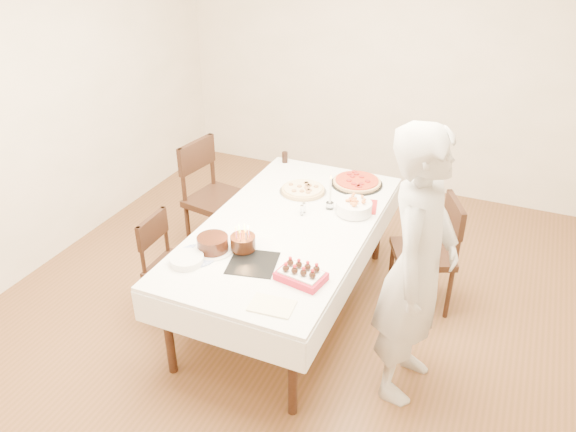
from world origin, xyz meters
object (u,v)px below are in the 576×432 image
at_px(layer_cake, 213,244).
at_px(strawberry_box, 301,275).
at_px(chair_left_savory, 219,200).
at_px(birthday_cake, 243,238).
at_px(dining_table, 288,267).
at_px(pizza_white, 303,190).
at_px(chair_right_savory, 423,254).
at_px(pasta_bowl, 354,207).
at_px(pizza_pepperoni, 357,182).
at_px(cola_glass, 285,157).
at_px(chair_left_dessert, 177,268).
at_px(person, 417,268).
at_px(taper_candle, 330,192).

relative_size(layer_cake, strawberry_box, 0.91).
bearing_deg(chair_left_savory, birthday_cake, 136.80).
height_order(dining_table, pizza_white, pizza_white).
bearing_deg(chair_right_savory, pasta_bowl, 167.60).
xyz_separation_m(chair_left_savory, pizza_pepperoni, (1.13, 0.31, 0.26)).
distance_m(pasta_bowl, layer_cake, 1.11).
bearing_deg(pizza_white, pasta_bowl, -19.19).
distance_m(chair_left_savory, cola_glass, 0.69).
distance_m(cola_glass, birthday_cake, 1.45).
height_order(chair_left_dessert, person, person).
xyz_separation_m(chair_left_savory, pizza_white, (0.78, 0.00, 0.26)).
bearing_deg(strawberry_box, chair_left_dessert, 169.60).
distance_m(chair_left_savory, pizza_white, 0.82).
bearing_deg(dining_table, chair_right_savory, 26.83).
xyz_separation_m(pizza_pepperoni, strawberry_box, (0.08, -1.40, 0.01)).
bearing_deg(strawberry_box, person, 15.21).
bearing_deg(pizza_pepperoni, person, -58.52).
height_order(dining_table, birthday_cake, birthday_cake).
height_order(cola_glass, strawberry_box, cola_glass).
xyz_separation_m(chair_left_dessert, taper_candle, (0.93, 0.73, 0.48)).
bearing_deg(pizza_white, chair_right_savory, -2.95).
distance_m(chair_left_dessert, pizza_white, 1.16).
xyz_separation_m(dining_table, pizza_pepperoni, (0.26, 0.82, 0.40)).
bearing_deg(cola_glass, pasta_bowl, -37.27).
bearing_deg(chair_right_savory, layer_cake, -166.19).
bearing_deg(person, pizza_pepperoni, 36.58).
bearing_deg(birthday_cake, chair_right_savory, 40.23).
bearing_deg(chair_left_dessert, layer_cake, 160.79).
distance_m(chair_right_savory, pizza_white, 1.05).
bearing_deg(chair_left_savory, person, 162.84).
xyz_separation_m(pasta_bowl, strawberry_box, (-0.04, -0.93, -0.01)).
bearing_deg(person, dining_table, 73.31).
xyz_separation_m(person, strawberry_box, (-0.66, -0.18, -0.12)).
distance_m(taper_candle, birthday_cake, 0.84).
bearing_deg(dining_table, chair_left_savory, 149.76).
height_order(pizza_pepperoni, pasta_bowl, pasta_bowl).
bearing_deg(strawberry_box, pizza_pepperoni, 93.40).
bearing_deg(pasta_bowl, layer_cake, -129.17).
bearing_deg(dining_table, taper_candle, 60.52).
distance_m(person, pasta_bowl, 0.98).
height_order(chair_right_savory, chair_left_savory, chair_left_savory).
height_order(chair_right_savory, pasta_bowl, chair_right_savory).
bearing_deg(chair_left_savory, strawberry_box, 146.77).
bearing_deg(chair_right_savory, pizza_pepperoni, 126.46).
relative_size(person, birthday_cake, 10.79).
distance_m(pasta_bowl, taper_candle, 0.21).
distance_m(cola_glass, layer_cake, 1.51).
distance_m(dining_table, cola_glass, 1.17).
bearing_deg(dining_table, cola_glass, 115.04).
bearing_deg(person, birthday_cake, 96.38).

